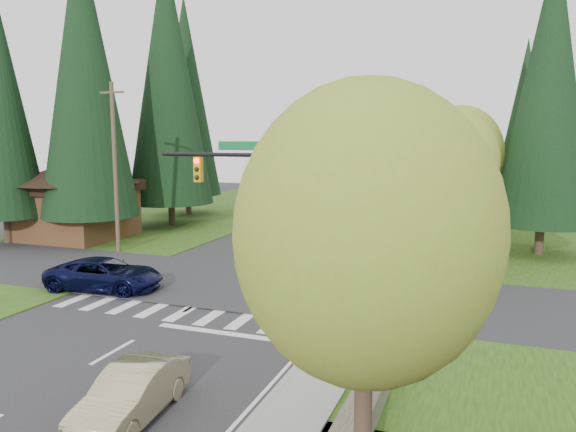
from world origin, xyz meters
The scene contains 33 objects.
ground centered at (0.00, 0.00, 0.00)m, with size 120.00×120.00×0.00m, color #28282B.
grass_east centered at (13.00, 20.00, 0.03)m, with size 14.00×110.00×0.06m, color #1F4612.
grass_west centered at (-13.00, 20.00, 0.03)m, with size 14.00×110.00×0.06m, color #1F4612.
cross_street centered at (0.00, 8.00, 0.00)m, with size 120.00×8.00×0.10m, color #28282B.
sidewalk_east centered at (6.90, 22.00, 0.07)m, with size 1.80×80.00×0.13m, color gray.
curb_east centered at (6.05, 22.00, 0.07)m, with size 0.20×80.00×0.13m, color gray.
stone_wall_south centered at (8.60, -3.00, 0.35)m, with size 0.70×14.00×0.70m, color #4C4438.
stone_wall_north centered at (8.60, 30.00, 0.35)m, with size 0.70×40.00×0.70m, color #4C4438.
traffic_signal centered at (4.37, 4.50, 4.98)m, with size 8.70×0.37×6.80m.
brown_building centered at (-15.00, 15.00, 3.14)m, with size 8.40×8.40×5.40m.
utility_pole centered at (-9.50, 12.00, 5.14)m, with size 1.60×0.24×10.00m.
decid_tree_0 centered at (9.20, 14.00, 5.60)m, with size 4.80×4.80×8.37m.
decid_tree_1 centered at (9.30, 21.00, 5.80)m, with size 5.20×5.20×8.80m.
decid_tree_2 centered at (9.10, 28.00, 5.93)m, with size 5.00×5.00×8.82m.
decid_tree_3 centered at (9.20, 35.00, 5.66)m, with size 5.00×5.00×8.55m.
decid_tree_4 centered at (9.30, 42.00, 6.06)m, with size 5.40×5.40×9.18m.
decid_tree_5 centered at (9.10, 49.00, 5.53)m, with size 4.80×4.80×8.30m.
decid_tree_6 centered at (9.20, 56.00, 5.86)m, with size 5.20×5.20×8.86m.
decid_tree_south centered at (9.30, -6.00, 5.27)m, with size 4.60×4.60×7.92m.
conifer_w_a centered at (-13.00, 14.00, 10.79)m, with size 6.12×6.12×19.80m.
conifer_w_b centered at (-16.00, 18.00, 9.79)m, with size 5.44×5.44×17.80m.
conifer_w_c centered at (-12.00, 22.00, 11.29)m, with size 6.46×6.46×20.80m.
conifer_w_e centered at (-14.00, 28.00, 10.29)m, with size 5.78×5.78×18.80m.
conifer_e_a centered at (14.00, 20.00, 9.79)m, with size 5.44×5.44×17.80m.
conifer_e_b centered at (15.00, 34.00, 10.79)m, with size 6.12×6.12×19.80m.
conifer_e_c centered at (14.00, 48.00, 9.29)m, with size 5.10×5.10×16.80m.
sedan_champagne centered at (3.19, -4.44, 0.65)m, with size 1.38×3.95×1.30m, color tan.
suv_navy centered at (-4.97, 5.00, 0.72)m, with size 2.41×5.22×1.45m, color black.
parked_car_a centered at (5.25, 20.56, 0.79)m, with size 1.86×4.62×1.57m, color silver.
parked_car_b centered at (5.55, 28.22, 0.64)m, with size 1.78×4.39×1.27m, color gray.
parked_car_c centered at (4.20, 30.39, 0.65)m, with size 1.38×3.96×1.31m, color #A3A4A8.
parked_car_d centered at (5.60, 39.09, 0.81)m, with size 1.92×4.78×1.63m, color white.
parked_car_e centered at (4.76, 49.92, 0.76)m, with size 2.12×5.21×1.51m, color #9A999E.
Camera 1 is at (11.29, -15.33, 6.94)m, focal length 35.00 mm.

